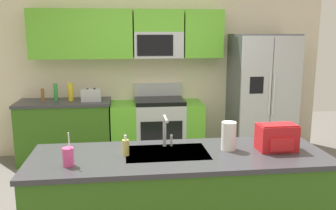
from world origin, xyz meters
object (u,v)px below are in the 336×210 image
pepper_mill (43,95)px  backpack (277,137)px  drink_cup_pink (68,157)px  refrigerator (261,96)px  soap_dispenser (126,147)px  sink_faucet (166,128)px  bottle_green (56,92)px  toaster (91,95)px  paper_towel_roll (229,136)px  range_oven (157,129)px  bottle_yellow (71,92)px

pepper_mill → backpack: (2.43, -2.48, 0.02)m
drink_cup_pink → backpack: (1.69, 0.16, 0.05)m
refrigerator → soap_dispenser: bearing=-130.9°
refrigerator → drink_cup_pink: (-2.50, -2.57, 0.05)m
sink_faucet → drink_cup_pink: 0.85m
drink_cup_pink → bottle_green: bearing=101.8°
toaster → paper_towel_roll: paper_towel_roll is taller
sink_faucet → paper_towel_roll: bearing=-13.7°
sink_faucet → paper_towel_roll: size_ratio=1.17×
sink_faucet → paper_towel_roll: sink_faucet is taller
refrigerator → drink_cup_pink: 3.59m
drink_cup_pink → soap_dispenser: size_ratio=1.53×
drink_cup_pink → paper_towel_roll: (1.29, 0.23, 0.05)m
range_oven → refrigerator: refrigerator is taller
bottle_yellow → drink_cup_pink: 2.68m
refrigerator → soap_dispenser: 3.16m
bottle_yellow → paper_towel_roll: (1.64, -2.43, -0.01)m
pepper_mill → drink_cup_pink: (0.74, -2.64, -0.02)m
soap_dispenser → paper_towel_roll: bearing=2.9°
sink_faucet → bottle_yellow: bearing=115.9°
sink_faucet → pepper_mill: bearing=123.4°
paper_towel_roll → backpack: 0.40m
bottle_green → drink_cup_pink: (0.56, -2.70, -0.05)m
bottle_yellow → soap_dispenser: size_ratio=1.52×
bottle_yellow → drink_cup_pink: bearing=-82.6°
toaster → drink_cup_pink: drink_cup_pink is taller
pepper_mill → drink_cup_pink: bearing=-74.5°
toaster → soap_dispenser: size_ratio=1.65×
refrigerator → pepper_mill: size_ratio=9.87×
pepper_mill → drink_cup_pink: drink_cup_pink is taller
soap_dispenser → paper_towel_roll: 0.87m
range_oven → bottle_yellow: bottle_yellow is taller
sink_faucet → soap_dispenser: 0.40m
toaster → range_oven: bearing=3.1°
bottle_yellow → backpack: (2.04, -2.50, -0.01)m
refrigerator → bottle_yellow: bearing=178.3°
range_oven → toaster: 1.10m
pepper_mill → sink_faucet: (1.51, -2.29, 0.07)m
backpack → range_oven: bearing=107.6°
pepper_mill → bottle_yellow: (0.39, 0.02, 0.04)m
bottle_green → bottle_yellow: size_ratio=0.96×
backpack → refrigerator: bearing=71.6°
toaster → backpack: 2.99m
drink_cup_pink → bottle_yellow: bearing=97.4°
paper_towel_roll → bottle_green: bearing=126.9°
bottle_green → drink_cup_pink: drink_cup_pink is taller
paper_towel_roll → bottle_yellow: bearing=124.0°
sink_faucet → backpack: 0.94m
bottle_yellow → soap_dispenser: 2.59m
range_oven → soap_dispenser: size_ratio=8.00×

